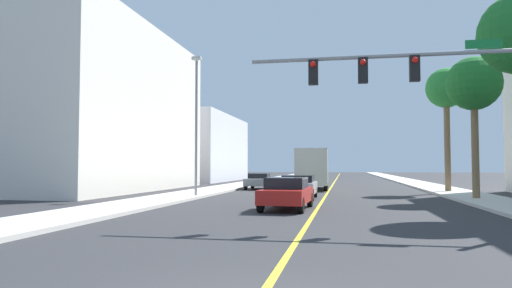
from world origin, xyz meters
TOP-DOWN VIEW (x-y plane):
  - ground at (0.00, 42.00)m, footprint 192.00×192.00m
  - sidewalk_left at (-8.57, 42.00)m, footprint 3.14×168.00m
  - sidewalk_right at (8.57, 42.00)m, footprint 3.14×168.00m
  - lane_marking_center at (0.00, 42.00)m, footprint 0.16×144.00m
  - building_left_near at (-18.50, 27.04)m, footprint 11.34×20.97m
  - building_left_far at (-20.17, 50.67)m, footprint 14.67×18.99m
  - traffic_signal_mast at (4.18, 9.63)m, footprint 9.40×0.36m
  - street_lamp at (-7.50, 20.35)m, footprint 0.56×0.28m
  - palm_mid at (8.20, 20.98)m, footprint 2.94×2.94m
  - palm_far at (8.25, 28.10)m, footprint 2.80×2.80m
  - car_red at (-1.27, 14.05)m, footprint 2.02×4.24m
  - car_silver at (-1.42, 20.59)m, footprint 1.97×4.19m
  - car_gray at (-5.70, 31.10)m, footprint 1.87×4.24m
  - delivery_truck at (-1.33, 31.35)m, footprint 2.66×8.50m

SIDE VIEW (x-z plane):
  - ground at x=0.00m, z-range 0.00..0.00m
  - lane_marking_center at x=0.00m, z-range 0.00..0.01m
  - sidewalk_left at x=-8.57m, z-range 0.00..0.15m
  - sidewalk_right at x=8.57m, z-range 0.00..0.15m
  - car_gray at x=-5.70m, z-range 0.04..1.32m
  - car_red at x=-1.27m, z-range 0.03..1.42m
  - car_silver at x=-1.42m, z-range 0.05..1.40m
  - delivery_truck at x=-1.33m, z-range 0.10..3.29m
  - building_left_far at x=-20.17m, z-range 0.00..8.27m
  - traffic_signal_mast at x=4.18m, z-range 1.52..7.43m
  - street_lamp at x=-7.50m, z-range 0.58..8.89m
  - building_left_near at x=-18.50m, z-range 0.00..12.47m
  - palm_mid at x=8.20m, z-range 2.43..10.16m
  - palm_far at x=8.25m, z-range 2.87..11.48m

